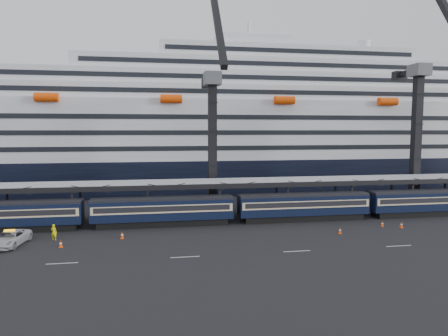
{
  "coord_description": "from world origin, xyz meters",
  "views": [
    {
      "loc": [
        -28.57,
        -43.98,
        13.0
      ],
      "look_at": [
        -19.63,
        10.0,
        7.77
      ],
      "focal_mm": 32.0,
      "sensor_mm": 36.0,
      "label": 1
    }
  ],
  "objects": [
    {
      "name": "train",
      "position": [
        -4.65,
        10.0,
        2.2
      ],
      "size": [
        133.05,
        3.0,
        4.05
      ],
      "color": "black",
      "rests_on": "ground"
    },
    {
      "name": "cruise_ship",
      "position": [
        -1.08,
        45.99,
        12.34
      ],
      "size": [
        214.09,
        28.84,
        34.0
      ],
      "color": "black",
      "rests_on": "ground"
    },
    {
      "name": "traffic_cone_a",
      "position": [
        -39.41,
        1.69,
        0.41
      ],
      "size": [
        0.42,
        0.42,
        0.84
      ],
      "color": "#FF4908",
      "rests_on": "ground"
    },
    {
      "name": "traffic_cone_b",
      "position": [
        -32.99,
        4.3,
        0.42
      ],
      "size": [
        0.43,
        0.43,
        0.86
      ],
      "color": "#FF4908",
      "rests_on": "ground"
    },
    {
      "name": "traffic_cone_e",
      "position": [
        1.24,
        4.77,
        0.36
      ],
      "size": [
        0.37,
        0.37,
        0.73
      ],
      "color": "#FF4908",
      "rests_on": "ground"
    },
    {
      "name": "traffic_cone_c",
      "position": [
        -6.13,
        2.15,
        0.4
      ],
      "size": [
        0.41,
        0.41,
        0.82
      ],
      "color": "#FF4908",
      "rests_on": "ground"
    },
    {
      "name": "worker",
      "position": [
        -40.9,
        4.95,
        0.95
      ],
      "size": [
        0.79,
        0.63,
        1.9
      ],
      "primitive_type": "imported",
      "rotation": [
        0.0,
        0.0,
        2.86
      ],
      "color": "#FFF40D",
      "rests_on": "ground"
    },
    {
      "name": "ground",
      "position": [
        0.0,
        0.0,
        0.0
      ],
      "size": [
        260.0,
        260.0,
        0.0
      ],
      "primitive_type": "plane",
      "color": "black",
      "rests_on": "ground"
    },
    {
      "name": "crane_dark_near",
      "position": [
        -20.0,
        18.59,
        11.93
      ],
      "size": [
        4.5,
        17.75,
        35.08
      ],
      "color": "#4E5056",
      "rests_on": "ground"
    },
    {
      "name": "traffic_cone_d",
      "position": [
        3.32,
        3.63,
        0.42
      ],
      "size": [
        0.42,
        0.42,
        0.85
      ],
      "color": "#FF4908",
      "rests_on": "ground"
    },
    {
      "name": "canopy",
      "position": [
        0.0,
        14.0,
        5.25
      ],
      "size": [
        130.0,
        6.25,
        5.53
      ],
      "color": "gray",
      "rests_on": "ground"
    },
    {
      "name": "pickup_truck",
      "position": [
        -45.21,
        3.35,
        0.83
      ],
      "size": [
        3.48,
        6.28,
        1.66
      ],
      "primitive_type": "imported",
      "rotation": [
        0.0,
        0.0,
        -0.12
      ],
      "color": "#B1B3B9",
      "rests_on": "ground"
    },
    {
      "name": "crane_dark_mid",
      "position": [
        15.0,
        17.59,
        13.36
      ],
      "size": [
        4.5,
        18.24,
        39.64
      ],
      "color": "#4E5056",
      "rests_on": "ground"
    }
  ]
}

